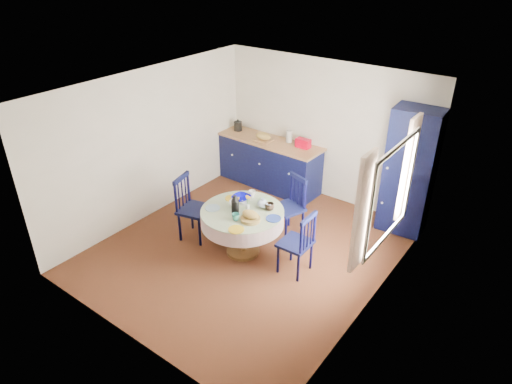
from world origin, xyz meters
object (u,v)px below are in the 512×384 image
Objects in this scene: dining_table at (243,218)px; mug_a at (233,204)px; chair_far at (290,206)px; mug_c at (270,207)px; chair_right at (298,243)px; mug_b at (236,217)px; chair_left at (192,207)px; cobalt_bowl at (241,198)px; kitchen_counter at (269,162)px; pantry_cabinet at (409,172)px; mug_d at (252,194)px.

mug_a is (-0.18, 0.01, 0.17)m from dining_table.
chair_far is 7.26× the size of mug_c.
mug_c is at bearing -67.48° from chair_far.
chair_far is 1.00m from chair_right.
chair_far is at bearing 80.54° from mug_b.
dining_table is 11.17× the size of mug_b.
chair_left is 3.91× the size of cobalt_bowl.
cobalt_bowl is at bearing 120.62° from mug_b.
mug_b reaches higher than cobalt_bowl.
dining_table is 0.25m from mug_a.
mug_b is at bearing -59.38° from cobalt_bowl.
mug_b is (1.05, -2.32, 0.31)m from kitchen_counter.
pantry_cabinet reaches higher than cobalt_bowl.
kitchen_counter is 1.71m from chair_far.
mug_c is at bearing -105.40° from chair_right.
kitchen_counter is at bearing -12.39° from chair_left.
mug_d is at bearing 84.41° from mug_a.
chair_far reaches higher than mug_a.
chair_left is 1.55m from chair_far.
mug_a is at bearing 177.49° from dining_table.
chair_left is 9.63× the size of mug_d.
mug_b is (-0.19, -1.13, 0.29)m from chair_far.
cobalt_bowl is (-0.52, -0.01, -0.02)m from mug_c.
mug_c is at bearing 26.59° from mug_a.
kitchen_counter reaches higher than dining_table.
dining_table is at bearing 107.15° from mug_b.
pantry_cabinet is at bearing 60.58° from chair_far.
mug_a is 0.54m from mug_c.
mug_c is at bearing 1.29° from cobalt_bowl.
pantry_cabinet is 1.68× the size of dining_table.
kitchen_counter is 1.87m from mug_d.
chair_left reaches higher than mug_d.
cobalt_bowl is at bearing -139.61° from pantry_cabinet.
chair_far is at bearing -143.03° from pantry_cabinet.
kitchen_counter is 2.56m from mug_b.
mug_b is (0.08, -0.26, 0.17)m from dining_table.
cobalt_bowl is (-0.07, -0.17, -0.02)m from mug_d.
chair_right is at bearing 5.78° from dining_table.
chair_right is at bearing 4.40° from mug_a.
dining_table is 0.32m from mug_b.
kitchen_counter is at bearing 176.60° from pantry_cabinet.
mug_b and mug_d have the same top height.
pantry_cabinet is at bearing 56.05° from mug_b.
kitchen_counter is at bearing 115.25° from dining_table.
mug_b is at bearing -128.21° from pantry_cabinet.
kitchen_counter is at bearing 114.39° from mug_b.
mug_d is (-0.41, -0.46, 0.29)m from chair_far.
chair_right is (1.87, -1.97, 0.02)m from kitchen_counter.
dining_table is 0.93m from chair_left.
pantry_cabinet is at bearing 2.59° from kitchen_counter.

